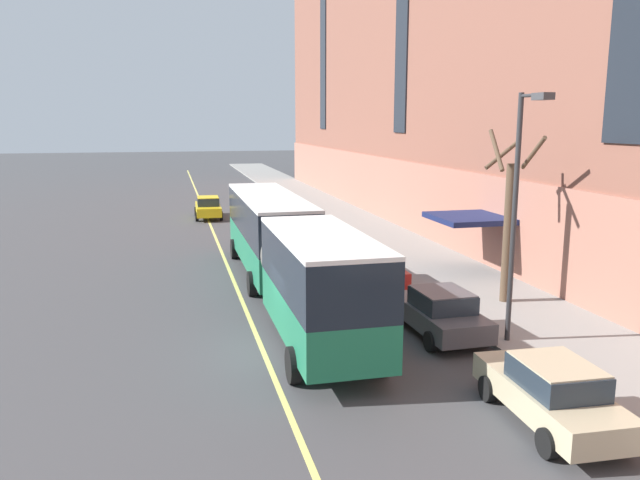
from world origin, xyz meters
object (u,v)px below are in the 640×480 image
at_px(parked_car_champagne_2, 551,392).
at_px(fire_hydrant, 333,224).
at_px(city_bus, 285,246).
at_px(parked_car_white_0, 279,200).
at_px(taxi_cab, 208,207).
at_px(street_tree_mid_block, 509,220).
at_px(street_lamp, 519,195).
at_px(parked_car_darkgray_6, 440,312).
at_px(parked_car_red_1, 323,232).
at_px(parked_car_red_4, 372,267).

height_order(parked_car_champagne_2, fire_hydrant, parked_car_champagne_2).
height_order(city_bus, parked_car_white_0, city_bus).
xyz_separation_m(taxi_cab, street_tree_mid_block, (9.59, -24.52, 2.50)).
relative_size(parked_car_white_0, fire_hydrant, 6.20).
distance_m(parked_car_white_0, street_lamp, 31.68).
xyz_separation_m(parked_car_white_0, taxi_cab, (-5.65, -2.71, 0.00)).
bearing_deg(city_bus, parked_car_champagne_2, -70.82).
relative_size(parked_car_white_0, parked_car_darkgray_6, 1.03).
xyz_separation_m(parked_car_red_1, fire_hydrant, (1.73, 4.36, -0.29)).
bearing_deg(parked_car_red_1, city_bus, -111.98).
relative_size(parked_car_red_4, street_lamp, 0.63).
relative_size(parked_car_white_0, taxi_cab, 0.99).
relative_size(city_bus, fire_hydrant, 26.56).
bearing_deg(parked_car_red_1, taxi_cab, 115.26).
height_order(street_tree_mid_block, street_lamp, street_lamp).
relative_size(parked_car_darkgray_6, fire_hydrant, 6.05).
bearing_deg(taxi_cab, parked_car_darkgray_6, -78.11).
height_order(parked_car_red_1, street_lamp, street_lamp).
distance_m(parked_car_red_1, street_tree_mid_block, 13.46).
bearing_deg(parked_car_champagne_2, parked_car_red_4, 90.26).
height_order(parked_car_red_1, parked_car_darkgray_6, same).
xyz_separation_m(parked_car_red_1, street_tree_mid_block, (3.97, -12.61, 2.50)).
bearing_deg(street_lamp, parked_car_darkgray_6, 138.96).
xyz_separation_m(parked_car_red_4, fire_hydrant, (1.74, 12.96, -0.29)).
relative_size(parked_car_white_0, street_tree_mid_block, 0.69).
bearing_deg(parked_car_white_0, fire_hydrant, -80.61).
bearing_deg(taxi_cab, parked_car_white_0, 25.62).
distance_m(city_bus, taxi_cab, 21.89).
bearing_deg(parked_car_darkgray_6, parked_car_champagne_2, -90.52).
height_order(city_bus, parked_car_red_4, city_bus).
bearing_deg(parked_car_red_4, city_bus, -162.16).
bearing_deg(street_tree_mid_block, parked_car_red_1, 107.49).
xyz_separation_m(parked_car_red_4, street_lamp, (1.84, -8.16, 3.94)).
distance_m(city_bus, parked_car_champagne_2, 12.37).
height_order(parked_car_red_4, street_lamp, street_lamp).
xyz_separation_m(parked_car_champagne_2, parked_car_red_4, (-0.06, 12.90, 0.00)).
bearing_deg(street_lamp, parked_car_white_0, 93.28).
bearing_deg(street_lamp, street_tree_mid_block, 62.68).
bearing_deg(taxi_cab, parked_car_red_1, -64.74).
bearing_deg(parked_car_white_0, parked_car_red_1, -90.13).
distance_m(parked_car_champagne_2, fire_hydrant, 25.92).
xyz_separation_m(parked_car_white_0, parked_car_red_4, (-0.04, -23.22, 0.00)).
bearing_deg(parked_car_red_4, parked_car_darkgray_6, -89.01).
xyz_separation_m(parked_car_darkgray_6, street_tree_mid_block, (3.87, 2.65, 2.50)).
distance_m(parked_car_white_0, parked_car_red_4, 23.22).
height_order(city_bus, parked_car_champagne_2, city_bus).
bearing_deg(street_lamp, parked_car_champagne_2, -110.60).
bearing_deg(parked_car_darkgray_6, parked_car_red_4, 90.99).
relative_size(parked_car_red_1, parked_car_red_4, 0.96).
bearing_deg(parked_car_champagne_2, parked_car_white_0, 90.03).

